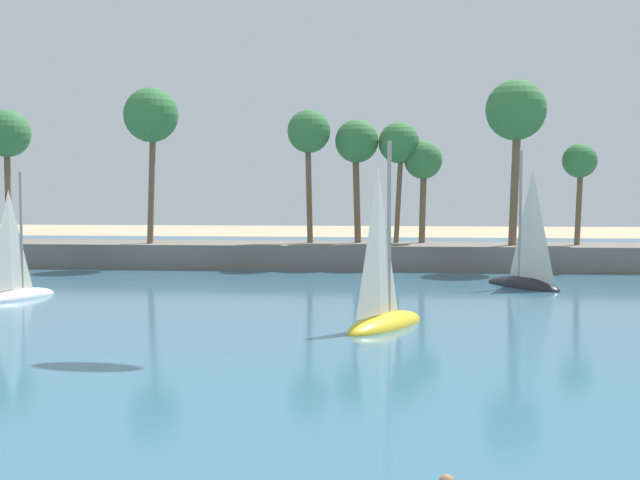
{
  "coord_description": "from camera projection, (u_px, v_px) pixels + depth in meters",
  "views": [
    {
      "loc": [
        1.43,
        -2.7,
        5.46
      ],
      "look_at": [
        0.06,
        11.74,
        4.61
      ],
      "focal_mm": 45.49,
      "sensor_mm": 36.0,
      "label": 1
    }
  ],
  "objects": [
    {
      "name": "sailboat_mid_bay",
      "position": [
        524.0,
        274.0,
        46.29
      ],
      "size": [
        4.55,
        5.81,
        8.37
      ],
      "color": "black",
      "rests_on": "sea"
    },
    {
      "name": "sea",
      "position": [
        375.0,
        273.0,
        54.84
      ],
      "size": [
        220.0,
        86.93,
        0.06
      ],
      "primitive_type": "cube",
      "color": "#386B84",
      "rests_on": "ground"
    },
    {
      "name": "sailboat_near_shore",
      "position": [
        17.0,
        286.0,
        41.41
      ],
      "size": [
        2.92,
        5.0,
        6.95
      ],
      "color": "white",
      "rests_on": "sea"
    },
    {
      "name": "palm_headland",
      "position": [
        351.0,
        219.0,
        58.27
      ],
      "size": [
        101.29,
        6.0,
        13.26
      ],
      "color": "slate",
      "rests_on": "ground"
    },
    {
      "name": "sailboat_toward_headland",
      "position": [
        384.0,
        309.0,
        32.62
      ],
      "size": [
        3.98,
        5.7,
        8.04
      ],
      "color": "yellow",
      "rests_on": "sea"
    }
  ]
}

